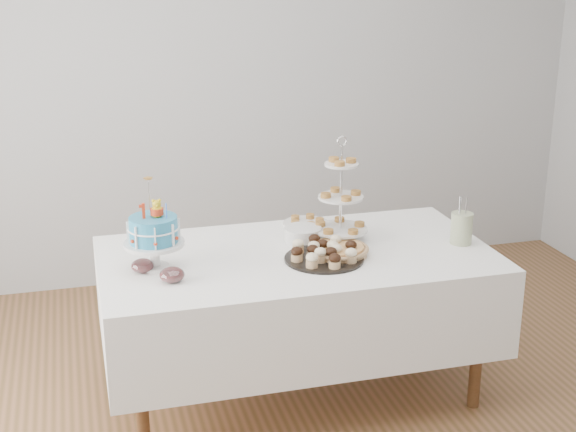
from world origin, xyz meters
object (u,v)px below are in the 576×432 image
object	(u,v)px
cupcake_tray	(324,252)
utensil_pitcher	(462,227)
pastry_plate	(306,222)
jam_bowl_b	(172,275)
tiered_stand	(341,198)
pie	(338,250)
birthday_cake	(154,245)
jam_bowl_a	(143,266)
plate_stack	(303,234)
table	(297,295)

from	to	relation	value
cupcake_tray	utensil_pitcher	bearing A→B (deg)	2.97
pastry_plate	jam_bowl_b	xyz separation A→B (m)	(-0.80, -0.60, 0.02)
pastry_plate	jam_bowl_b	size ratio (longest dim) A/B	2.21
cupcake_tray	tiered_stand	bearing A→B (deg)	56.12
pie	utensil_pitcher	world-z (taller)	utensil_pitcher
birthday_cake	cupcake_tray	size ratio (longest dim) A/B	1.13
jam_bowl_a	jam_bowl_b	distance (m)	0.19
cupcake_tray	tiered_stand	xyz separation A→B (m)	(0.16, 0.24, 0.19)
pie	jam_bowl_a	world-z (taller)	jam_bowl_a
tiered_stand	plate_stack	bearing A→B (deg)	169.58
jam_bowl_a	utensil_pitcher	bearing A→B (deg)	-1.45
birthday_cake	utensil_pitcher	world-z (taller)	birthday_cake
tiered_stand	pastry_plate	distance (m)	0.36
table	plate_stack	distance (m)	0.31
plate_stack	utensil_pitcher	bearing A→B (deg)	-17.31
jam_bowl_a	utensil_pitcher	distance (m)	1.60
birthday_cake	cupcake_tray	world-z (taller)	birthday_cake
jam_bowl_a	jam_bowl_b	xyz separation A→B (m)	(0.12, -0.15, 0.00)
tiered_stand	plate_stack	xyz separation A→B (m)	(-0.19, 0.03, -0.19)
birthday_cake	pie	xyz separation A→B (m)	(0.88, -0.06, -0.09)
utensil_pitcher	table	bearing A→B (deg)	155.74
cupcake_tray	jam_bowl_b	bearing A→B (deg)	-174.40
pastry_plate	pie	bearing A→B (deg)	-87.74
plate_stack	birthday_cake	bearing A→B (deg)	-167.27
cupcake_tray	pie	distance (m)	0.10
pastry_plate	table	bearing A→B (deg)	-112.50
pie	utensil_pitcher	distance (m)	0.66
tiered_stand	jam_bowl_a	bearing A→B (deg)	-170.87
table	jam_bowl_a	world-z (taller)	jam_bowl_a
jam_bowl_a	utensil_pitcher	size ratio (longest dim) A/B	0.43
table	birthday_cake	xyz separation A→B (m)	(-0.69, -0.02, 0.35)
cupcake_tray	utensil_pitcher	xyz separation A→B (m)	(0.74, 0.04, 0.04)
cupcake_tray	plate_stack	size ratio (longest dim) A/B	2.01
birthday_cake	utensil_pitcher	distance (m)	1.53
cupcake_tray	pastry_plate	world-z (taller)	cupcake_tray
pie	tiered_stand	size ratio (longest dim) A/B	0.55
table	birthday_cake	size ratio (longest dim) A/B	4.43
cupcake_tray	tiered_stand	distance (m)	0.35
birthday_cake	pie	distance (m)	0.88
tiered_stand	utensil_pitcher	size ratio (longest dim) A/B	2.23
pastry_plate	utensil_pitcher	world-z (taller)	utensil_pitcher
tiered_stand	jam_bowl_b	xyz separation A→B (m)	(-0.90, -0.31, -0.20)
birthday_cake	cupcake_tray	xyz separation A→B (m)	(0.79, -0.10, -0.08)
pie	plate_stack	world-z (taller)	plate_stack
plate_stack	pastry_plate	bearing A→B (deg)	69.83
birthday_cake	plate_stack	world-z (taller)	birthday_cake
tiered_stand	plate_stack	distance (m)	0.27
pie	plate_stack	size ratio (longest dim) A/B	1.58
birthday_cake	pastry_plate	distance (m)	0.96
pie	jam_bowl_b	size ratio (longest dim) A/B	2.65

